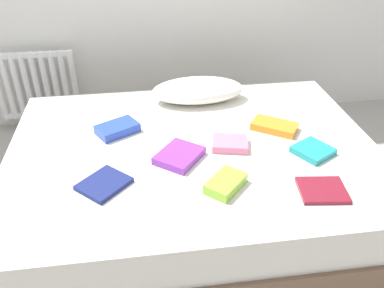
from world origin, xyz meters
The scene contains 12 objects.
ground_plane centered at (0.00, 0.00, 0.00)m, with size 8.00×8.00×0.00m, color #9E998E.
bed centered at (0.00, 0.00, 0.25)m, with size 2.00×1.50×0.50m.
radiator centered at (-1.04, 1.20, 0.38)m, with size 0.61×0.04×0.53m.
pillow centered at (0.11, 0.53, 0.57)m, with size 0.59×0.29×0.15m, color white.
textbook_teal centered at (0.61, -0.16, 0.52)m, with size 0.17×0.17×0.03m, color teal.
textbook_pink centered at (0.19, -0.04, 0.52)m, with size 0.19×0.15×0.04m, color pink.
textbook_purple centered at (-0.09, -0.11, 0.52)m, with size 0.23×0.19×0.04m, color purple.
textbook_blue centered at (-0.40, 0.20, 0.53)m, with size 0.22×0.14×0.05m, color #2847B7.
textbook_navy centered at (-0.46, -0.28, 0.51)m, with size 0.21×0.18×0.02m, color navy.
textbook_maroon centered at (0.53, -0.47, 0.51)m, with size 0.21×0.18×0.02m, color maroon.
textbook_orange centered at (0.48, 0.11, 0.52)m, with size 0.25×0.14×0.04m, color orange.
textbook_lime centered at (0.10, -0.37, 0.52)m, with size 0.20×0.12×0.05m, color #8CC638.
Camera 1 is at (-0.26, -1.80, 1.68)m, focal length 37.85 mm.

